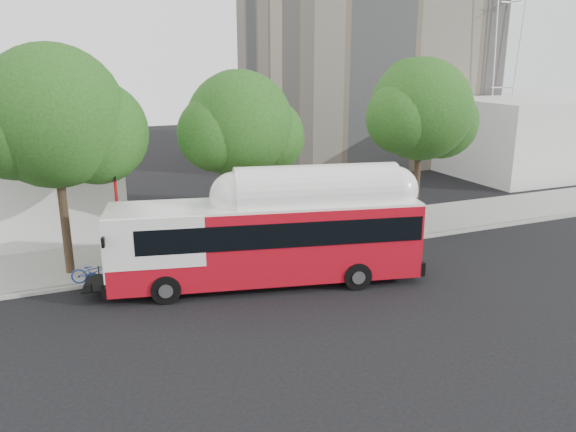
% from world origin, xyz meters
% --- Properties ---
extents(ground, '(120.00, 120.00, 0.00)m').
position_xyz_m(ground, '(0.00, 0.00, 0.00)').
color(ground, black).
rests_on(ground, ground).
extents(sidewalk, '(60.00, 5.00, 0.15)m').
position_xyz_m(sidewalk, '(0.00, 6.50, 0.07)').
color(sidewalk, gray).
rests_on(sidewalk, ground).
extents(curb_strip, '(60.00, 0.30, 0.15)m').
position_xyz_m(curb_strip, '(0.00, 3.90, 0.07)').
color(curb_strip, gray).
rests_on(curb_strip, ground).
extents(red_curb_segment, '(10.00, 0.32, 0.16)m').
position_xyz_m(red_curb_segment, '(-3.00, 3.90, 0.08)').
color(red_curb_segment, maroon).
rests_on(red_curb_segment, ground).
extents(street_tree_left, '(6.67, 5.80, 9.74)m').
position_xyz_m(street_tree_left, '(-8.53, 5.56, 6.60)').
color(street_tree_left, '#2D2116').
rests_on(street_tree_left, ground).
extents(street_tree_mid, '(5.75, 5.00, 8.62)m').
position_xyz_m(street_tree_mid, '(-0.59, 6.06, 5.91)').
color(street_tree_mid, '#2D2116').
rests_on(street_tree_mid, ground).
extents(street_tree_right, '(6.21, 5.40, 9.18)m').
position_xyz_m(street_tree_right, '(9.44, 5.86, 6.26)').
color(street_tree_right, '#2D2116').
rests_on(street_tree_right, ground).
extents(horizon_block, '(20.00, 12.00, 6.00)m').
position_xyz_m(horizon_block, '(30.00, 16.00, 3.00)').
color(horizon_block, silver).
rests_on(horizon_block, ground).
extents(transit_bus, '(13.67, 5.38, 3.99)m').
position_xyz_m(transit_bus, '(-1.40, 1.32, 1.86)').
color(transit_bus, '#B30C1A').
rests_on(transit_bus, ground).
extents(signal_pole, '(0.13, 0.42, 4.46)m').
position_xyz_m(signal_pole, '(-6.92, 4.62, 2.29)').
color(signal_pole, '#A71112').
rests_on(signal_pole, ground).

